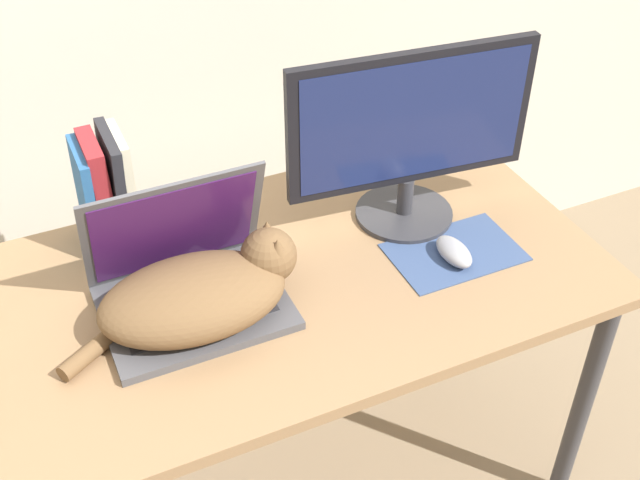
# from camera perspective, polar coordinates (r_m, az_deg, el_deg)

# --- Properties ---
(desk) EXTENTS (1.42, 0.72, 0.71)m
(desk) POSITION_cam_1_polar(r_m,az_deg,el_deg) (1.68, -4.16, -4.87)
(desk) COLOR #93704C
(desk) RESTS_ON ground_plane
(laptop) EXTENTS (0.35, 0.27, 0.27)m
(laptop) POSITION_cam_1_polar(r_m,az_deg,el_deg) (1.57, -9.33, -3.01)
(laptop) COLOR #4C4C51
(laptop) RESTS_ON desk
(cat) EXTENTS (0.49, 0.24, 0.15)m
(cat) POSITION_cam_1_polar(r_m,az_deg,el_deg) (1.53, -8.40, -3.74)
(cat) COLOR brown
(cat) RESTS_ON desk
(external_monitor) EXTENTS (0.54, 0.22, 0.40)m
(external_monitor) POSITION_cam_1_polar(r_m,az_deg,el_deg) (1.70, 6.45, 7.52)
(external_monitor) COLOR #333338
(external_monitor) RESTS_ON desk
(mousepad) EXTENTS (0.27, 0.18, 0.00)m
(mousepad) POSITION_cam_1_polar(r_m,az_deg,el_deg) (1.73, 9.54, -0.86)
(mousepad) COLOR #384C75
(mousepad) RESTS_ON desk
(computer_mouse) EXTENTS (0.06, 0.11, 0.04)m
(computer_mouse) POSITION_cam_1_polar(r_m,az_deg,el_deg) (1.70, 9.51, -0.83)
(computer_mouse) COLOR #99999E
(computer_mouse) RESTS_ON mousepad
(book_row) EXTENTS (0.11, 0.16, 0.25)m
(book_row) POSITION_cam_1_polar(r_m,az_deg,el_deg) (1.73, -14.98, 3.34)
(book_row) COLOR #285B93
(book_row) RESTS_ON desk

